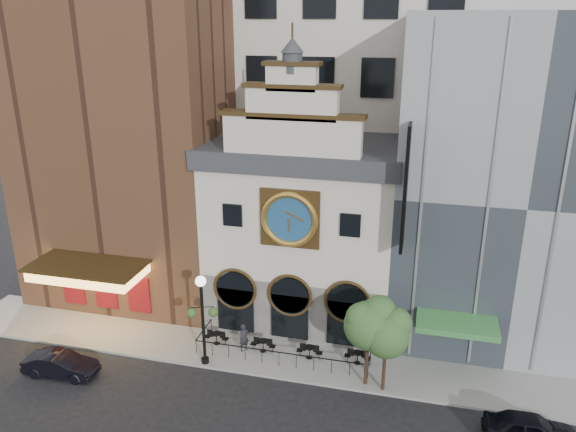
# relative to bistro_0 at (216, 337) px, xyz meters

# --- Properties ---
(ground) EXTENTS (120.00, 120.00, 0.00)m
(ground) POSITION_rel_bistro_0_xyz_m (4.46, -2.50, -0.61)
(ground) COLOR black
(ground) RESTS_ON ground
(sidewalk) EXTENTS (44.00, 5.00, 0.15)m
(sidewalk) POSITION_rel_bistro_0_xyz_m (4.46, 0.00, -0.54)
(sidewalk) COLOR gray
(sidewalk) RESTS_ON ground
(clock_building) EXTENTS (12.60, 8.78, 18.65)m
(clock_building) POSITION_rel_bistro_0_xyz_m (4.46, 5.33, 6.07)
(clock_building) COLOR #605E5B
(clock_building) RESTS_ON ground
(theater_building) EXTENTS (14.00, 15.60, 25.00)m
(theater_building) POSITION_rel_bistro_0_xyz_m (-8.54, 7.46, 11.99)
(theater_building) COLOR #553324
(theater_building) RESTS_ON ground
(retail_building) EXTENTS (14.00, 14.40, 20.00)m
(retail_building) POSITION_rel_bistro_0_xyz_m (17.45, 7.49, 9.53)
(retail_building) COLOR gray
(retail_building) RESTS_ON ground
(office_tower) EXTENTS (20.00, 16.00, 40.00)m
(office_tower) POSITION_rel_bistro_0_xyz_m (4.46, 17.50, 19.39)
(office_tower) COLOR silver
(office_tower) RESTS_ON ground
(cafe_railing) EXTENTS (10.60, 2.60, 0.90)m
(cafe_railing) POSITION_rel_bistro_0_xyz_m (4.46, 0.00, -0.01)
(cafe_railing) COLOR black
(cafe_railing) RESTS_ON sidewalk
(bistro_0) EXTENTS (1.58, 0.68, 0.90)m
(bistro_0) POSITION_rel_bistro_0_xyz_m (0.00, 0.00, 0.00)
(bistro_0) COLOR black
(bistro_0) RESTS_ON sidewalk
(bistro_1) EXTENTS (1.58, 0.68, 0.90)m
(bistro_1) POSITION_rel_bistro_0_xyz_m (3.12, -0.10, 0.00)
(bistro_1) COLOR black
(bistro_1) RESTS_ON sidewalk
(bistro_2) EXTENTS (1.58, 0.68, 0.90)m
(bistro_2) POSITION_rel_bistro_0_xyz_m (6.07, -0.10, 0.00)
(bistro_2) COLOR black
(bistro_2) RESTS_ON sidewalk
(bistro_3) EXTENTS (1.58, 0.68, 0.90)m
(bistro_3) POSITION_rel_bistro_0_xyz_m (8.98, 0.03, 0.00)
(bistro_3) COLOR black
(bistro_3) RESTS_ON sidewalk
(car_right) EXTENTS (4.61, 2.03, 1.54)m
(car_right) POSITION_rel_bistro_0_xyz_m (18.07, -4.33, 0.16)
(car_right) COLOR black
(car_right) RESTS_ON ground
(car_left) EXTENTS (4.40, 1.72, 1.43)m
(car_left) POSITION_rel_bistro_0_xyz_m (-7.72, -5.11, 0.10)
(car_left) COLOR black
(car_left) RESTS_ON ground
(pedestrian) EXTENTS (0.76, 0.77, 1.80)m
(pedestrian) POSITION_rel_bistro_0_xyz_m (1.94, -0.27, 0.43)
(pedestrian) COLOR #212227
(pedestrian) RESTS_ON sidewalk
(lamppost) EXTENTS (1.77, 1.01, 5.75)m
(lamppost) POSITION_rel_bistro_0_xyz_m (0.06, -2.10, 3.09)
(lamppost) COLOR black
(lamppost) RESTS_ON sidewalk
(tree_left) EXTENTS (2.59, 2.49, 4.99)m
(tree_left) POSITION_rel_bistro_0_xyz_m (10.73, -2.06, 3.19)
(tree_left) COLOR #382619
(tree_left) RESTS_ON sidewalk
(tree_right) EXTENTS (2.83, 2.72, 5.44)m
(tree_right) POSITION_rel_bistro_0_xyz_m (9.74, -1.78, 3.53)
(tree_right) COLOR #382619
(tree_right) RESTS_ON sidewalk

